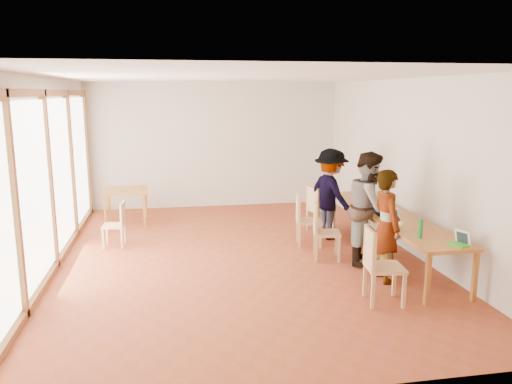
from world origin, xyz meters
TOP-DOWN VIEW (x-y plane):
  - ground at (0.00, 0.00)m, footprint 8.00×8.00m
  - wall_back at (0.00, 4.00)m, footprint 6.00×0.10m
  - wall_front at (0.00, -4.00)m, footprint 6.00×0.10m
  - wall_right at (3.00, 0.00)m, footprint 0.10×8.00m
  - window_wall at (-2.96, 0.00)m, footprint 0.10×8.00m
  - ceiling at (0.00, 0.00)m, footprint 6.00×8.00m
  - communal_table at (2.50, -0.43)m, footprint 0.80×4.00m
  - side_table at (-2.03, 2.58)m, footprint 0.90×0.90m
  - chair_near at (1.54, -2.16)m, footprint 0.53×0.53m
  - chair_mid at (1.35, -0.30)m, footprint 0.52×0.52m
  - chair_far at (1.26, 0.46)m, footprint 0.50×0.50m
  - chair_empty at (1.76, 1.26)m, footprint 0.54×0.54m
  - chair_spare at (-2.05, 1.00)m, footprint 0.41×0.41m
  - person_near at (1.99, -1.43)m, footprint 0.41×0.62m
  - person_mid at (2.07, -0.60)m, footprint 1.00×1.10m
  - person_far at (1.89, 0.83)m, footprint 0.95×1.26m
  - laptop_near at (2.69, -2.22)m, footprint 0.28×0.29m
  - laptop_mid at (2.41, -0.76)m, footprint 0.23×0.25m
  - laptop_far at (2.61, 0.65)m, footprint 0.27×0.29m
  - yellow_mug at (2.46, -0.40)m, footprint 0.14×0.14m
  - green_bottle at (2.31, -1.83)m, footprint 0.07×0.07m
  - clear_glass at (2.43, 0.33)m, footprint 0.07×0.07m
  - condiment_cup at (2.35, -1.16)m, footprint 0.08×0.08m
  - pink_phone at (2.35, -1.04)m, footprint 0.05×0.10m
  - black_pouch at (2.34, -0.44)m, footprint 0.16×0.26m

SIDE VIEW (x-z plane):
  - ground at x=0.00m, z-range 0.00..0.00m
  - chair_spare at x=-2.05m, z-range 0.28..0.72m
  - chair_mid at x=1.35m, z-range 0.32..0.82m
  - chair_empty at x=1.76m, z-range 0.32..0.82m
  - chair_far at x=1.26m, z-range 0.33..0.83m
  - chair_near at x=1.54m, z-range 0.35..0.89m
  - side_table at x=-2.03m, z-range 0.29..1.04m
  - communal_table at x=2.50m, z-range 0.33..1.08m
  - pink_phone at x=2.35m, z-range 0.75..0.76m
  - condiment_cup at x=2.35m, z-range 0.75..0.81m
  - clear_glass at x=2.43m, z-range 0.75..0.84m
  - black_pouch at x=2.34m, z-range 0.75..0.84m
  - yellow_mug at x=2.46m, z-range 0.75..0.85m
  - laptop_mid at x=2.41m, z-range 0.71..0.90m
  - laptop_near at x=2.69m, z-range 0.71..0.91m
  - laptop_far at x=2.61m, z-range 0.70..0.91m
  - person_near at x=1.99m, z-range 0.00..1.68m
  - person_far at x=1.89m, z-range 0.00..1.73m
  - green_bottle at x=2.31m, z-range 0.75..1.03m
  - person_mid at x=2.07m, z-range 0.00..1.83m
  - wall_back at x=0.00m, z-range 0.00..3.00m
  - wall_front at x=0.00m, z-range 0.00..3.00m
  - wall_right at x=3.00m, z-range 0.00..3.00m
  - window_wall at x=-2.96m, z-range 0.00..3.00m
  - ceiling at x=0.00m, z-range 3.00..3.04m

